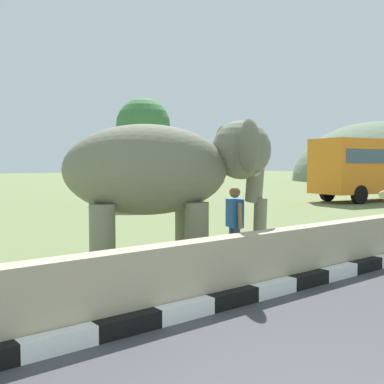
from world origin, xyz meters
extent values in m
cube|color=white|center=(-0.80, 3.51, 0.12)|extent=(0.90, 0.20, 0.24)
cube|color=black|center=(0.10, 3.51, 0.12)|extent=(0.90, 0.20, 0.24)
cube|color=white|center=(1.00, 3.51, 0.12)|extent=(0.90, 0.20, 0.24)
cube|color=black|center=(1.90, 3.51, 0.12)|extent=(0.90, 0.20, 0.24)
cube|color=white|center=(2.80, 3.51, 0.12)|extent=(0.90, 0.20, 0.24)
cube|color=black|center=(3.70, 3.51, 0.12)|extent=(0.90, 0.20, 0.24)
cube|color=white|center=(4.60, 3.51, 0.12)|extent=(0.90, 0.20, 0.24)
cube|color=black|center=(5.50, 3.51, 0.12)|extent=(0.90, 0.20, 0.24)
cube|color=tan|center=(2.00, 3.81, 0.50)|extent=(28.00, 0.36, 1.00)
cylinder|color=#6E705B|center=(2.93, 5.97, 0.71)|extent=(0.44, 0.44, 1.42)
cylinder|color=#6E705B|center=(2.55, 5.15, 0.71)|extent=(0.44, 0.44, 1.42)
cylinder|color=#6E705B|center=(1.39, 6.69, 0.71)|extent=(0.44, 0.44, 1.42)
cylinder|color=#6E705B|center=(1.01, 5.87, 0.71)|extent=(0.44, 0.44, 1.42)
ellipsoid|color=#6E705B|center=(1.97, 5.92, 2.01)|extent=(3.49, 2.76, 1.70)
sphere|color=#6E705B|center=(3.66, 5.13, 2.40)|extent=(1.16, 1.16, 1.16)
ellipsoid|color=#D84C8C|center=(3.93, 5.01, 2.55)|extent=(0.60, 0.73, 0.44)
ellipsoid|color=#6E705B|center=(3.86, 5.90, 2.45)|extent=(0.60, 0.92, 1.00)
ellipsoid|color=#6E705B|center=(3.20, 4.48, 2.45)|extent=(0.60, 0.92, 1.00)
cylinder|color=#6E705B|center=(3.93, 5.01, 1.85)|extent=(0.52, 0.59, 0.99)
cylinder|color=#6E705B|center=(4.03, 4.96, 1.05)|extent=(0.37, 0.39, 0.82)
cone|color=beige|center=(3.99, 5.29, 1.95)|extent=(0.37, 0.57, 0.22)
cone|color=beige|center=(3.76, 4.78, 1.95)|extent=(0.37, 0.57, 0.22)
cylinder|color=navy|center=(3.86, 5.57, 0.41)|extent=(0.15, 0.15, 0.82)
cylinder|color=navy|center=(3.79, 5.39, 0.41)|extent=(0.15, 0.15, 0.82)
cube|color=#1E59B2|center=(3.83, 5.48, 1.11)|extent=(0.36, 0.46, 0.58)
cylinder|color=#9E7251|center=(3.91, 5.72, 1.08)|extent=(0.14, 0.18, 0.53)
cylinder|color=#9E7251|center=(3.74, 5.23, 1.08)|extent=(0.13, 0.17, 0.53)
sphere|color=#9E7251|center=(3.83, 5.48, 1.54)|extent=(0.23, 0.23, 0.23)
cube|color=orange|center=(22.28, 12.89, 2.00)|extent=(8.55, 3.88, 3.00)
cube|color=#3F5160|center=(22.28, 12.89, 2.54)|extent=(7.90, 3.81, 0.76)
cylinder|color=black|center=(19.89, 14.48, 0.50)|extent=(1.04, 0.47, 1.00)
cylinder|color=black|center=(19.49, 12.21, 0.50)|extent=(1.04, 0.47, 1.00)
ellipsoid|color=tan|center=(13.23, 7.40, 1.00)|extent=(0.48, 0.45, 0.32)
cylinder|color=brown|center=(10.12, 18.72, 1.68)|extent=(0.36, 0.36, 3.35)
sphere|color=#3A6F3A|center=(10.12, 18.72, 4.11)|extent=(2.75, 2.75, 2.75)
ellipsoid|color=slate|center=(55.00, 31.03, 0.00)|extent=(25.60, 20.48, 15.43)
camera|label=1|loc=(-2.80, -1.39, 2.12)|focal=43.38mm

